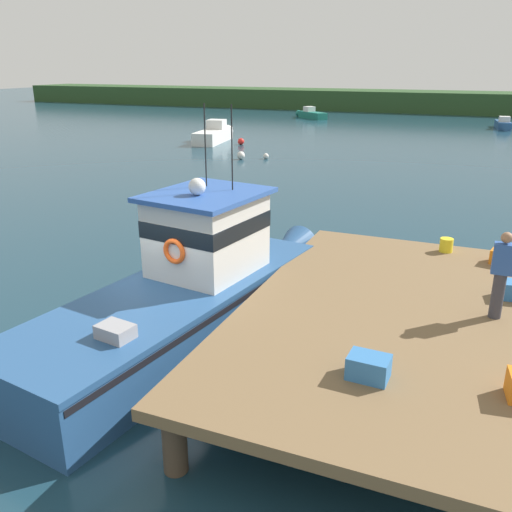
{
  "coord_description": "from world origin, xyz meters",
  "views": [
    {
      "loc": [
        5.75,
        -9.56,
        5.6
      ],
      "look_at": [
        1.2,
        1.31,
        1.4
      ],
      "focal_mm": 38.03,
      "sensor_mm": 36.0,
      "label": 1
    }
  ],
  "objects_px": {
    "main_fishing_boat": "(191,288)",
    "moored_boat_outer_mooring": "(311,114)",
    "moored_boat_near_channel": "(215,134)",
    "mooring_buoy_channel_marker": "(241,155)",
    "deckhand_by_the_boat": "(501,274)",
    "moored_boat_far_left": "(503,124)",
    "crate_stack_near_edge": "(505,257)",
    "bait_bucket": "(446,245)",
    "mooring_buoy_spare_mooring": "(266,156)",
    "crate_single_by_cleat": "(369,367)",
    "mooring_buoy_inshore": "(241,141)"
  },
  "relations": [
    {
      "from": "main_fishing_boat",
      "to": "moored_boat_outer_mooring",
      "type": "relative_size",
      "value": 2.31
    },
    {
      "from": "moored_boat_near_channel",
      "to": "mooring_buoy_channel_marker",
      "type": "bearing_deg",
      "value": -52.28
    },
    {
      "from": "mooring_buoy_channel_marker",
      "to": "deckhand_by_the_boat",
      "type": "bearing_deg",
      "value": -55.11
    },
    {
      "from": "main_fishing_boat",
      "to": "moored_boat_far_left",
      "type": "distance_m",
      "value": 46.14
    },
    {
      "from": "crate_stack_near_edge",
      "to": "mooring_buoy_channel_marker",
      "type": "relative_size",
      "value": 1.24
    },
    {
      "from": "main_fishing_boat",
      "to": "deckhand_by_the_boat",
      "type": "relative_size",
      "value": 6.11
    },
    {
      "from": "moored_boat_near_channel",
      "to": "moored_boat_outer_mooring",
      "type": "bearing_deg",
      "value": 86.61
    },
    {
      "from": "deckhand_by_the_boat",
      "to": "crate_stack_near_edge",
      "type": "bearing_deg",
      "value": 86.27
    },
    {
      "from": "crate_stack_near_edge",
      "to": "bait_bucket",
      "type": "bearing_deg",
      "value": 163.11
    },
    {
      "from": "moored_boat_far_left",
      "to": "mooring_buoy_spare_mooring",
      "type": "bearing_deg",
      "value": -120.16
    },
    {
      "from": "moored_boat_near_channel",
      "to": "main_fishing_boat",
      "type": "bearing_deg",
      "value": -64.14
    },
    {
      "from": "crate_stack_near_edge",
      "to": "moored_boat_outer_mooring",
      "type": "xyz_separation_m",
      "value": [
        -18.51,
        44.64,
        -0.95
      ]
    },
    {
      "from": "deckhand_by_the_boat",
      "to": "moored_boat_outer_mooring",
      "type": "xyz_separation_m",
      "value": [
        -18.3,
        47.75,
        -1.64
      ]
    },
    {
      "from": "crate_single_by_cleat",
      "to": "moored_boat_far_left",
      "type": "relative_size",
      "value": 0.14
    },
    {
      "from": "crate_stack_near_edge",
      "to": "main_fishing_boat",
      "type": "bearing_deg",
      "value": -149.48
    },
    {
      "from": "bait_bucket",
      "to": "mooring_buoy_channel_marker",
      "type": "height_order",
      "value": "bait_bucket"
    },
    {
      "from": "moored_boat_far_left",
      "to": "mooring_buoy_inshore",
      "type": "height_order",
      "value": "moored_boat_far_left"
    },
    {
      "from": "moored_boat_near_channel",
      "to": "mooring_buoy_channel_marker",
      "type": "xyz_separation_m",
      "value": [
        5.14,
        -6.65,
        -0.3
      ]
    },
    {
      "from": "mooring_buoy_channel_marker",
      "to": "crate_single_by_cleat",
      "type": "bearing_deg",
      "value": -61.75
    },
    {
      "from": "moored_boat_near_channel",
      "to": "mooring_buoy_spare_mooring",
      "type": "height_order",
      "value": "moored_boat_near_channel"
    },
    {
      "from": "mooring_buoy_inshore",
      "to": "mooring_buoy_channel_marker",
      "type": "distance_m",
      "value": 6.43
    },
    {
      "from": "crate_stack_near_edge",
      "to": "deckhand_by_the_boat",
      "type": "relative_size",
      "value": 0.37
    },
    {
      "from": "crate_stack_near_edge",
      "to": "mooring_buoy_spare_mooring",
      "type": "relative_size",
      "value": 1.72
    },
    {
      "from": "moored_boat_outer_mooring",
      "to": "mooring_buoy_channel_marker",
      "type": "relative_size",
      "value": 8.91
    },
    {
      "from": "mooring_buoy_inshore",
      "to": "mooring_buoy_channel_marker",
      "type": "xyz_separation_m",
      "value": [
        2.63,
        -5.86,
        0.01
      ]
    },
    {
      "from": "crate_single_by_cleat",
      "to": "moored_boat_outer_mooring",
      "type": "xyz_separation_m",
      "value": [
        -16.58,
        50.68,
        -0.96
      ]
    },
    {
      "from": "moored_boat_far_left",
      "to": "main_fishing_boat",
      "type": "bearing_deg",
      "value": -98.46
    },
    {
      "from": "crate_stack_near_edge",
      "to": "mooring_buoy_channel_marker",
      "type": "bearing_deg",
      "value": 129.79
    },
    {
      "from": "moored_boat_near_channel",
      "to": "mooring_buoy_spare_mooring",
      "type": "relative_size",
      "value": 18.18
    },
    {
      "from": "main_fishing_boat",
      "to": "crate_stack_near_edge",
      "type": "height_order",
      "value": "main_fishing_boat"
    },
    {
      "from": "main_fishing_boat",
      "to": "deckhand_by_the_boat",
      "type": "distance_m",
      "value": 6.15
    },
    {
      "from": "moored_boat_far_left",
      "to": "mooring_buoy_channel_marker",
      "type": "distance_m",
      "value": 28.76
    },
    {
      "from": "crate_stack_near_edge",
      "to": "moored_boat_near_channel",
      "type": "height_order",
      "value": "moored_boat_near_channel"
    },
    {
      "from": "deckhand_by_the_boat",
      "to": "moored_boat_outer_mooring",
      "type": "relative_size",
      "value": 0.38
    },
    {
      "from": "moored_boat_outer_mooring",
      "to": "mooring_buoy_inshore",
      "type": "xyz_separation_m",
      "value": [
        1.3,
        -21.27,
        -0.19
      ]
    },
    {
      "from": "bait_bucket",
      "to": "moored_boat_near_channel",
      "type": "relative_size",
      "value": 0.05
    },
    {
      "from": "moored_boat_near_channel",
      "to": "crate_stack_near_edge",
      "type": "bearing_deg",
      "value": -50.77
    },
    {
      "from": "crate_stack_near_edge",
      "to": "mooring_buoy_spare_mooring",
      "type": "bearing_deg",
      "value": 125.9
    },
    {
      "from": "deckhand_by_the_boat",
      "to": "moored_boat_far_left",
      "type": "distance_m",
      "value": 45.11
    },
    {
      "from": "crate_single_by_cleat",
      "to": "moored_boat_near_channel",
      "type": "distance_m",
      "value": 35.05
    },
    {
      "from": "moored_boat_far_left",
      "to": "deckhand_by_the_boat",
      "type": "bearing_deg",
      "value": -90.96
    },
    {
      "from": "crate_single_by_cleat",
      "to": "mooring_buoy_channel_marker",
      "type": "xyz_separation_m",
      "value": [
        -12.65,
        23.54,
        -1.14
      ]
    },
    {
      "from": "deckhand_by_the_boat",
      "to": "mooring_buoy_inshore",
      "type": "distance_m",
      "value": 31.52
    },
    {
      "from": "moored_boat_far_left",
      "to": "moored_boat_outer_mooring",
      "type": "xyz_separation_m",
      "value": [
        -19.06,
        2.68,
        0.04
      ]
    },
    {
      "from": "mooring_buoy_spare_mooring",
      "to": "main_fishing_boat",
      "type": "bearing_deg",
      "value": -72.33
    },
    {
      "from": "crate_stack_near_edge",
      "to": "mooring_buoy_spare_mooring",
      "type": "xyz_separation_m",
      "value": [
        -13.22,
        18.26,
        -1.19
      ]
    },
    {
      "from": "mooring_buoy_spare_mooring",
      "to": "moored_boat_outer_mooring",
      "type": "bearing_deg",
      "value": 101.34
    },
    {
      "from": "crate_stack_near_edge",
      "to": "moored_boat_far_left",
      "type": "distance_m",
      "value": 41.98
    },
    {
      "from": "main_fishing_boat",
      "to": "mooring_buoy_channel_marker",
      "type": "distance_m",
      "value": 22.77
    },
    {
      "from": "deckhand_by_the_boat",
      "to": "moored_boat_far_left",
      "type": "height_order",
      "value": "deckhand_by_the_boat"
    }
  ]
}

